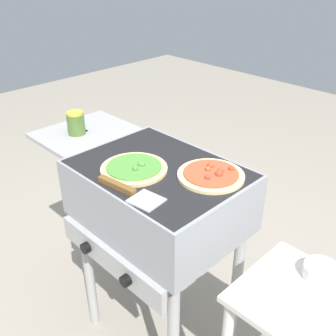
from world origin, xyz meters
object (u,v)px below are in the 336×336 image
sauce_jar (76,123)px  spatula (129,192)px  topping_bowl_near (321,272)px  pizza_pepperoni (211,175)px  grill (156,199)px  pizza_veggie (134,168)px

sauce_jar → spatula: sauce_jar is taller
spatula → topping_bowl_near: 0.66m
spatula → topping_bowl_near: spatula is taller
pizza_pepperoni → sauce_jar: 0.67m
grill → spatula: bearing=-68.9°
pizza_veggie → spatula: bearing=-46.6°
spatula → pizza_veggie: bearing=133.4°
pizza_pepperoni → topping_bowl_near: pizza_pepperoni is taller
pizza_pepperoni → sauce_jar: size_ratio=2.39×
pizza_veggie → pizza_pepperoni: size_ratio=1.02×
grill → spatula: spatula is taller
pizza_veggie → sauce_jar: sauce_jar is taller
grill → sauce_jar: sauce_jar is taller
grill → pizza_veggie: 0.17m
pizza_veggie → grill: bearing=62.2°
grill → topping_bowl_near: grill is taller
pizza_pepperoni → topping_bowl_near: 0.48m
spatula → sauce_jar: bearing=164.4°
pizza_pepperoni → sauce_jar: bearing=-168.9°
topping_bowl_near → spatula: bearing=-151.9°
pizza_veggie → pizza_pepperoni: pizza_pepperoni is taller
grill → sauce_jar: size_ratio=9.51×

